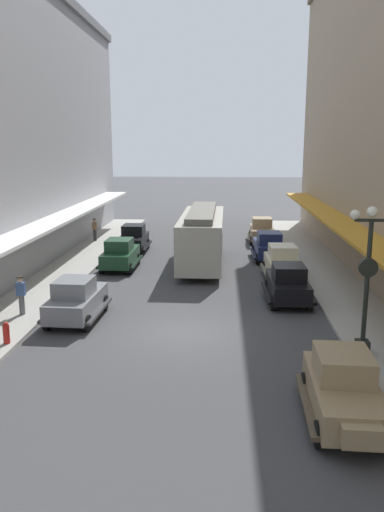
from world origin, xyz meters
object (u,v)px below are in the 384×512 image
Objects in this scene: pedestrian_1 at (95,229)px; parked_car_2 at (288,282)px; parked_car_3 at (283,262)px; streetcar at (202,235)px; pedestrian_2 at (21,295)px; lamp_post_with_clock at (368,275)px; parked_car_4 at (133,238)px; fire_hydrant at (6,333)px; parked_car_0 at (269,245)px; parked_car_1 at (262,230)px; parked_car_7 at (76,298)px; parked_car_5 at (344,387)px; parked_car_6 at (120,253)px.

parked_car_2 is at bearing -48.29° from pedestrian_1.
streetcar is (-4.58, 3.01, 0.96)m from parked_car_3.
lamp_post_with_clock is at bearing -14.60° from pedestrian_2.
fire_hydrant is (-1.71, -17.40, -0.38)m from parked_car_4.
lamp_post_with_clock is at bearing -66.06° from streetcar.
lamp_post_with_clock reaches higher than parked_car_0.
lamp_post_with_clock reaches higher than streetcar.
parked_car_2 is 1.00× the size of parked_car_4.
parked_car_7 is (-9.15, -18.33, 0.00)m from parked_car_1.
lamp_post_with_clock reaches higher than pedestrian_1.
pedestrian_2 is at bearing -133.84° from parked_car_0.
parked_car_5 is 2.58× the size of pedestrian_2.
parked_car_5 is 2.58× the size of pedestrian_1.
parked_car_7 is (-0.06, -9.18, 0.00)m from parked_car_6.
parked_car_0 is 1.00× the size of parked_car_2.
fire_hydrant is (-1.74, -3.13, -0.38)m from parked_car_7.
pedestrian_2 is (-2.39, -14.14, 0.07)m from parked_car_4.
pedestrian_1 is (-12.98, 9.98, 0.07)m from parked_car_3.
parked_car_1 is 1.00× the size of parked_car_2.
parked_car_6 is at bearing -66.54° from pedestrian_1.
parked_car_7 is 5.25× the size of fire_hydrant.
parked_car_1 is 10.95m from parked_car_3.
parked_car_5 is 14.09m from pedestrian_2.
parked_car_0 is at bearing 22.55° from streetcar.
parked_car_3 reaches higher than fire_hydrant.
parked_car_7 is (-9.48, -7.39, 0.00)m from parked_car_3.
streetcar is at bearing 63.88° from fire_hydrant.
parked_car_2 is 4.31m from parked_car_3.
parked_car_3 and parked_car_6 have the same top height.
parked_car_2 is (0.07, -15.24, 0.00)m from parked_car_1.
parked_car_0 is 6.18m from parked_car_1.
parked_car_7 is at bearing -90.35° from parked_car_6.
parked_car_0 is at bearing 53.11° from parked_car_7.
parked_car_2 is at bearing -89.37° from parked_car_0.
parked_car_3 is 1.00× the size of parked_car_5.
parked_car_5 is 11.98m from fire_hydrant.
parked_car_1 is at bearing 90.53° from parked_car_5.
parked_car_7 is at bearing 162.97° from lamp_post_with_clock.
parked_car_7 is at bearing -161.47° from parked_car_2.
parked_car_0 and parked_car_5 have the same top height.
parked_car_4 is 0.99× the size of parked_car_7.
parked_car_1 is at bearing 63.09° from fire_hydrant.
fire_hydrant is (-6.64, -13.53, -1.34)m from streetcar.
streetcar is 5.76× the size of pedestrian_1.
lamp_post_with_clock is 3.09× the size of pedestrian_1.
parked_car_0 reaches higher than fire_hydrant.
fire_hydrant is at bearing 178.93° from lamp_post_with_clock.
streetcar is 5.76× the size of pedestrian_2.
parked_car_1 is 1.01× the size of parked_car_4.
streetcar is (-4.33, 7.31, 0.96)m from parked_car_2.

